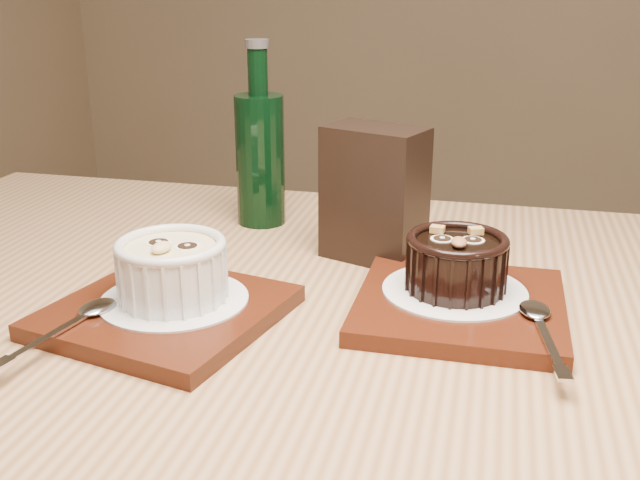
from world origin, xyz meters
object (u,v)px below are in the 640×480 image
at_px(condiment_stand, 374,194).
at_px(tray_left, 166,312).
at_px(ramekin_dark, 456,260).
at_px(ramekin_white, 172,267).
at_px(table, 349,420).
at_px(green_bottle, 260,155).
at_px(tray_right, 460,306).

bearing_deg(condiment_stand, tray_left, -126.49).
xyz_separation_m(tray_left, ramekin_dark, (0.24, 0.09, 0.04)).
bearing_deg(ramekin_white, table, 10.53).
height_order(ramekin_white, ramekin_dark, ramekin_white).
relative_size(table, ramekin_dark, 13.45).
distance_m(ramekin_white, green_bottle, 0.27).
height_order(tray_right, condiment_stand, condiment_stand).
relative_size(ramekin_white, condiment_stand, 0.68).
bearing_deg(condiment_stand, tray_right, -49.23).
relative_size(tray_left, ramekin_white, 1.88).
bearing_deg(table, ramekin_dark, 40.44).
height_order(ramekin_dark, condiment_stand, condiment_stand).
relative_size(table, ramekin_white, 12.70).
bearing_deg(ramekin_white, tray_left, -109.03).
bearing_deg(table, tray_right, 32.34).
bearing_deg(ramekin_white, green_bottle, 97.79).
relative_size(condiment_stand, green_bottle, 0.65).
bearing_deg(tray_right, ramekin_white, -163.98).
bearing_deg(green_bottle, ramekin_dark, -36.96).
xyz_separation_m(ramekin_white, ramekin_dark, (0.24, 0.08, -0.00)).
relative_size(tray_right, green_bottle, 0.83).
xyz_separation_m(tray_left, ramekin_white, (0.00, 0.01, 0.04)).
xyz_separation_m(table, tray_right, (0.09, 0.06, 0.10)).
height_order(condiment_stand, green_bottle, green_bottle).
height_order(tray_left, tray_right, same).
bearing_deg(ramekin_dark, condiment_stand, 124.12).
distance_m(tray_left, condiment_stand, 0.25).
height_order(ramekin_white, green_bottle, green_bottle).
bearing_deg(tray_right, tray_left, -162.26).
bearing_deg(ramekin_dark, ramekin_white, -168.87).
bearing_deg(tray_left, ramekin_dark, 21.06).
bearing_deg(table, green_bottle, 123.26).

